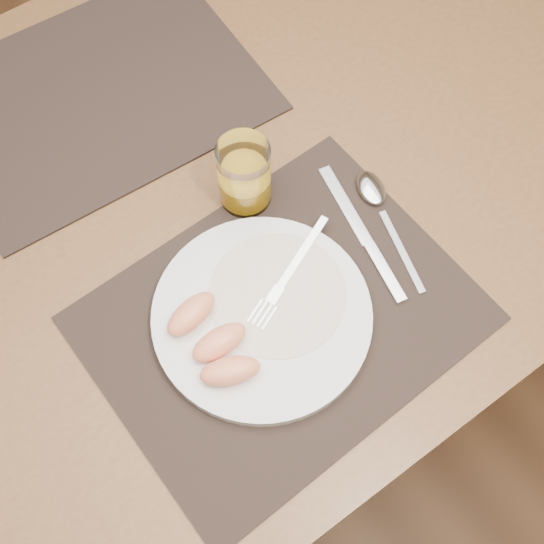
{
  "coord_description": "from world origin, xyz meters",
  "views": [
    {
      "loc": [
        -0.2,
        -0.47,
        1.54
      ],
      "look_at": [
        0.01,
        -0.17,
        0.77
      ],
      "focal_mm": 45.0,
      "sensor_mm": 36.0,
      "label": 1
    }
  ],
  "objects": [
    {
      "name": "juice_glass",
      "position": [
        0.05,
        -0.05,
        0.8
      ],
      "size": [
        0.07,
        0.07,
        0.1
      ],
      "color": "white",
      "rests_on": "placemat_near"
    },
    {
      "name": "table",
      "position": [
        0.0,
        0.0,
        0.67
      ],
      "size": [
        1.4,
        0.9,
        0.75
      ],
      "color": "brown",
      "rests_on": "ground"
    },
    {
      "name": "spoon",
      "position": [
        0.19,
        -0.15,
        0.76
      ],
      "size": [
        0.07,
        0.19,
        0.01
      ],
      "color": "silver",
      "rests_on": "placemat_near"
    },
    {
      "name": "fork",
      "position": [
        0.02,
        -0.19,
        0.77
      ],
      "size": [
        0.17,
        0.09,
        0.0
      ],
      "color": "silver",
      "rests_on": "plate"
    },
    {
      "name": "placemat_near",
      "position": [
        -0.01,
        -0.22,
        0.75
      ],
      "size": [
        0.46,
        0.37,
        0.0
      ],
      "primitive_type": "cube",
      "rotation": [
        0.0,
        0.0,
        0.04
      ],
      "color": "#2C211B",
      "rests_on": "table"
    },
    {
      "name": "plate",
      "position": [
        -0.03,
        -0.21,
        0.76
      ],
      "size": [
        0.27,
        0.27,
        0.02
      ],
      "primitive_type": "cylinder",
      "color": "white",
      "rests_on": "placemat_near"
    },
    {
      "name": "placemat_far",
      "position": [
        -0.02,
        0.22,
        0.75
      ],
      "size": [
        0.47,
        0.37,
        0.0
      ],
      "primitive_type": "cube",
      "rotation": [
        0.0,
        0.0,
        -0.05
      ],
      "color": "#2C211B",
      "rests_on": "table"
    },
    {
      "name": "plate_dressing",
      "position": [
        -0.0,
        -0.2,
        0.77
      ],
      "size": [
        0.17,
        0.17,
        0.0
      ],
      "color": "white",
      "rests_on": "plate"
    },
    {
      "name": "knife",
      "position": [
        0.14,
        -0.2,
        0.76
      ],
      "size": [
        0.06,
        0.22,
        0.01
      ],
      "color": "silver",
      "rests_on": "placemat_near"
    },
    {
      "name": "ground",
      "position": [
        0.0,
        0.0,
        0.0
      ],
      "size": [
        5.0,
        5.0,
        0.0
      ],
      "primitive_type": "plane",
      "color": "brown",
      "rests_on": "ground"
    },
    {
      "name": "grapefruit_wedges",
      "position": [
        -0.1,
        -0.21,
        0.78
      ],
      "size": [
        0.08,
        0.14,
        0.03
      ],
      "color": "#FF9668",
      "rests_on": "plate"
    }
  ]
}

